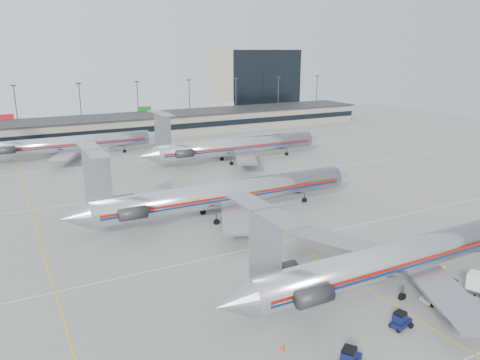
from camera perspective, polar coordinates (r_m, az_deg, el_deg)
ground at (r=57.02m, az=11.81°, el=-10.66°), size 260.00×260.00×0.00m
apron_markings at (r=64.23m, az=6.10°, el=-7.31°), size 160.00×0.15×0.02m
terminal at (r=142.46m, az=-14.14°, el=6.33°), size 162.00×17.00×6.25m
light_mast_row at (r=155.31m, az=-15.57°, el=8.98°), size 163.60×0.40×15.28m
distant_building at (r=192.62m, az=1.83°, el=11.88°), size 30.00×20.00×25.00m
jet_foreground at (r=53.80m, az=19.08°, el=-8.80°), size 45.71×26.91×11.96m
jet_second_row at (r=71.31m, az=-2.25°, el=-1.74°), size 48.50×28.56×12.69m
jet_third_row at (r=107.15m, az=-0.66°, el=4.13°), size 45.88×28.22×12.55m
jet_back_row at (r=118.08m, az=-20.43°, el=4.15°), size 43.93×27.02×12.01m
tug_left at (r=41.27m, az=13.28°, el=-20.49°), size 2.61×2.27×1.91m
tug_center at (r=47.41m, az=18.99°, el=-15.92°), size 2.32×1.57×1.73m
uld_container at (r=56.66m, az=26.76°, el=-11.09°), size 2.50×2.33×2.11m
belt_loader at (r=53.22m, az=22.97°, el=-12.95°), size 4.18×1.68×2.16m
ramp_worker_near at (r=57.69m, az=23.54°, el=-10.37°), size 0.79×0.78×1.84m
cone_left at (r=42.80m, az=5.19°, el=-19.57°), size 0.51×0.51×0.59m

